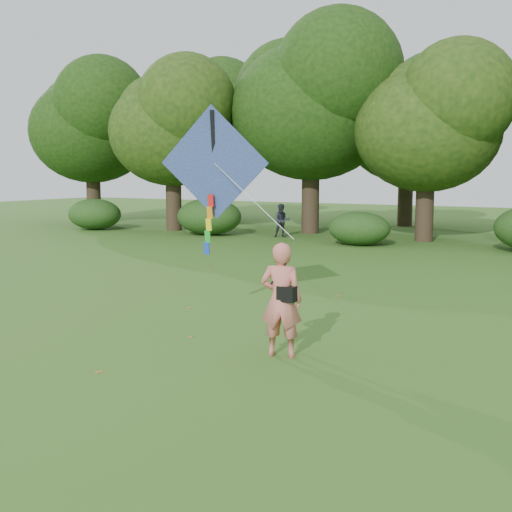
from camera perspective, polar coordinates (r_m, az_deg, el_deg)
The scene contains 7 objects.
ground at distance 10.55m, azimuth -2.08°, elevation -9.60°, with size 100.00×100.00×0.00m, color #265114.
man_kite_flyer at distance 10.77m, azimuth 2.26°, elevation -3.91°, with size 0.71×0.46×1.94m, color #DB7267.
bystander_left at distance 30.45m, azimuth 2.31°, elevation 3.17°, with size 0.77×0.60×1.58m, color #262632.
crossbody_bag at distance 10.67m, azimuth 2.75°, elevation -3.33°, with size 0.43×0.20×0.74m.
flying_kite at distance 13.66m, azimuth -3.76°, elevation 8.06°, with size 4.07×2.43×3.15m.
shrub_band at distance 27.00m, azimuth 16.10°, elevation 2.46°, with size 39.15×3.22×1.88m.
fallen_leaves at distance 16.65m, azimuth 2.07°, elevation -3.21°, with size 9.19×12.60×0.01m.
Camera 1 is at (5.19, -8.65, 3.11)m, focal length 45.00 mm.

